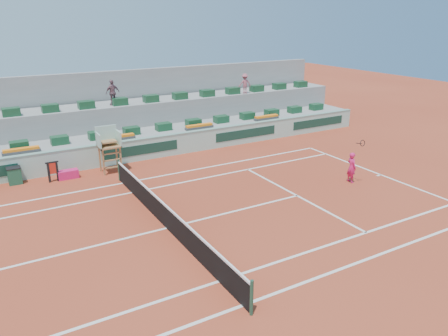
{
  "coord_description": "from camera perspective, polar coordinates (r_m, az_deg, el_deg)",
  "views": [
    {
      "loc": [
        -5.63,
        -14.2,
        7.79
      ],
      "look_at": [
        4.0,
        2.5,
        1.0
      ],
      "focal_mm": 35.0,
      "sensor_mm": 36.0,
      "label": 1
    }
  ],
  "objects": [
    {
      "name": "seat_row_upper",
      "position": [
        26.96,
        -17.57,
        7.89
      ],
      "size": [
        32.9,
        0.6,
        0.44
      ],
      "color": "#174627",
      "rests_on": "seating_tier_upper"
    },
    {
      "name": "advertising_hoarding",
      "position": [
        24.46,
        -15.28,
        1.69
      ],
      "size": [
        36.0,
        0.34,
        1.26
      ],
      "color": "#A3CDBA",
      "rests_on": "ground"
    },
    {
      "name": "ground",
      "position": [
        17.14,
        -7.5,
        -7.8
      ],
      "size": [
        90.0,
        90.0,
        0.0
      ],
      "primitive_type": "plane",
      "color": "maroon",
      "rests_on": "ground"
    },
    {
      "name": "stadium_back_wall",
      "position": [
        29.19,
        -18.44,
        7.38
      ],
      "size": [
        36.0,
        0.4,
        4.4
      ],
      "primitive_type": "cube",
      "color": "#969693",
      "rests_on": "ground"
    },
    {
      "name": "seating_tier_lower",
      "position": [
        26.52,
        -16.59,
        2.85
      ],
      "size": [
        36.0,
        4.0,
        1.2
      ],
      "primitive_type": "cube",
      "color": "#969693",
      "rests_on": "ground"
    },
    {
      "name": "seat_row_lower",
      "position": [
        25.46,
        -16.26,
        4.13
      ],
      "size": [
        32.9,
        0.6,
        0.44
      ],
      "color": "#174627",
      "rests_on": "seating_tier_lower"
    },
    {
      "name": "flower_planters",
      "position": [
        24.43,
        -19.17,
        2.99
      ],
      "size": [
        26.8,
        0.36,
        0.28
      ],
      "color": "#454545",
      "rests_on": "seating_tier_lower"
    },
    {
      "name": "drink_cooler_a",
      "position": [
        23.46,
        -25.69,
        -0.89
      ],
      "size": [
        0.64,
        0.55,
        0.84
      ],
      "color": "#1A4E34",
      "rests_on": "ground"
    },
    {
      "name": "tennis_net",
      "position": [
        16.91,
        -7.58,
        -6.21
      ],
      "size": [
        0.1,
        11.97,
        1.1
      ],
      "color": "black",
      "rests_on": "ground"
    },
    {
      "name": "tennis_player",
      "position": [
        22.13,
        16.33,
        0.11
      ],
      "size": [
        0.41,
        0.85,
        2.28
      ],
      "color": "#E01D62",
      "rests_on": "ground"
    },
    {
      "name": "player_bag",
      "position": [
        23.25,
        -19.69,
        -0.78
      ],
      "size": [
        0.98,
        0.44,
        0.44
      ],
      "primitive_type": "cube",
      "color": "#E01D62",
      "rests_on": "ground"
    },
    {
      "name": "umpire_chair",
      "position": [
        23.27,
        -14.87,
        3.17
      ],
      "size": [
        1.1,
        0.9,
        2.4
      ],
      "color": "#976539",
      "rests_on": "ground"
    },
    {
      "name": "towel_rack",
      "position": [
        22.93,
        -21.45,
        -0.25
      ],
      "size": [
        0.62,
        0.1,
        1.03
      ],
      "color": "black",
      "rests_on": "ground"
    },
    {
      "name": "court_lines",
      "position": [
        17.14,
        -7.5,
        -7.79
      ],
      "size": [
        23.89,
        11.09,
        0.01
      ],
      "color": "silver",
      "rests_on": "ground"
    },
    {
      "name": "spectator_mid",
      "position": [
        27.43,
        -14.34,
        9.52
      ],
      "size": [
        0.95,
        0.54,
        1.52
      ],
      "primitive_type": "imported",
      "rotation": [
        0.0,
        0.0,
        3.34
      ],
      "color": "#78505B",
      "rests_on": "seating_tier_upper"
    },
    {
      "name": "spectator_right",
      "position": [
        30.77,
        2.73,
        10.97
      ],
      "size": [
        0.96,
        0.65,
        1.37
      ],
      "primitive_type": "imported",
      "rotation": [
        0.0,
        0.0,
        2.97
      ],
      "color": "#A7535F",
      "rests_on": "seating_tier_upper"
    },
    {
      "name": "seating_tier_upper",
      "position": [
        27.85,
        -17.54,
        5.03
      ],
      "size": [
        36.0,
        2.4,
        2.6
      ],
      "primitive_type": "cube",
      "color": "#969693",
      "rests_on": "ground"
    }
  ]
}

